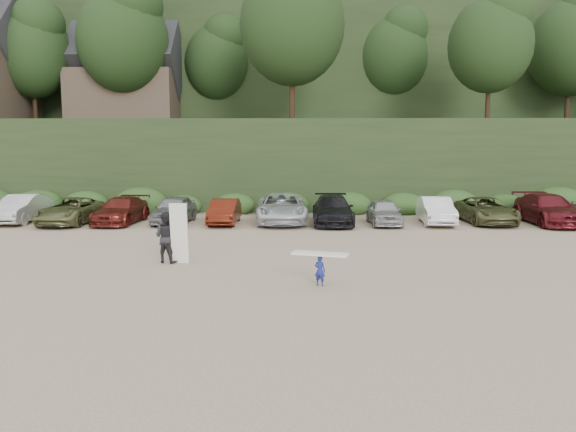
{
  "coord_description": "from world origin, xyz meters",
  "views": [
    {
      "loc": [
        1.47,
        -20.79,
        4.3
      ],
      "look_at": [
        1.05,
        3.0,
        1.3
      ],
      "focal_mm": 35.0,
      "sensor_mm": 36.0,
      "label": 1
    }
  ],
  "objects": [
    {
      "name": "child_surfer",
      "position": [
        2.15,
        -3.87,
        0.7
      ],
      "size": [
        1.79,
        0.96,
        1.04
      ],
      "color": "navy",
      "rests_on": "ground"
    },
    {
      "name": "adult_surfer",
      "position": [
        -3.33,
        -0.52,
        0.96
      ],
      "size": [
        1.4,
        1.0,
        2.23
      ],
      "color": "black",
      "rests_on": "ground"
    },
    {
      "name": "hillside_backdrop",
      "position": [
        -0.26,
        35.93,
        11.22
      ],
      "size": [
        90.0,
        41.5,
        28.0
      ],
      "color": "black",
      "rests_on": "ground"
    },
    {
      "name": "parked_cars",
      "position": [
        1.83,
        9.96,
        0.76
      ],
      "size": [
        39.7,
        6.3,
        1.64
      ],
      "color": "#A1A2A6",
      "rests_on": "ground"
    },
    {
      "name": "ground",
      "position": [
        0.0,
        0.0,
        0.0
      ],
      "size": [
        120.0,
        120.0,
        0.0
      ],
      "primitive_type": "plane",
      "color": "tan",
      "rests_on": "ground"
    }
  ]
}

